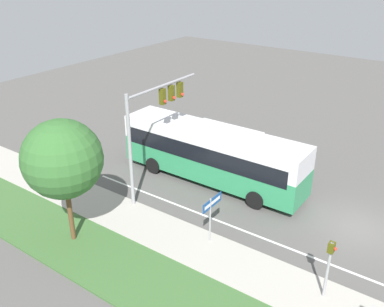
# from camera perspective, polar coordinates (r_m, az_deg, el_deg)

# --- Properties ---
(ground_plane) EXTENTS (80.00, 80.00, 0.00)m
(ground_plane) POSITION_cam_1_polar(r_m,az_deg,el_deg) (24.07, 21.22, -9.28)
(ground_plane) COLOR #565451
(sidewalk) EXTENTS (2.80, 80.00, 0.12)m
(sidewalk) POSITION_cam_1_polar(r_m,az_deg,el_deg) (19.20, 15.95, -18.18)
(sidewalk) COLOR #ADA89E
(sidewalk) RESTS_ON ground_plane
(lane_divider_near) EXTENTS (0.14, 30.00, 0.01)m
(lane_divider_near) POSITION_cam_1_polar(r_m,az_deg,el_deg) (21.17, 18.49, -14.03)
(lane_divider_near) COLOR silver
(lane_divider_near) RESTS_ON ground_plane
(bus) EXTENTS (2.72, 11.82, 3.69)m
(bus) POSITION_cam_1_polar(r_m,az_deg,el_deg) (25.86, 2.71, 0.24)
(bus) COLOR #2D8956
(bus) RESTS_ON ground_plane
(signal_gantry) EXTENTS (5.97, 0.41, 6.53)m
(signal_gantry) POSITION_cam_1_polar(r_m,az_deg,el_deg) (23.79, -5.14, 5.06)
(signal_gantry) COLOR #939399
(signal_gantry) RESTS_ON ground_plane
(pedestrian_signal) EXTENTS (0.28, 0.34, 2.79)m
(pedestrian_signal) POSITION_cam_1_polar(r_m,az_deg,el_deg) (18.23, 17.83, -13.47)
(pedestrian_signal) COLOR #939399
(pedestrian_signal) RESTS_ON ground_plane
(street_sign) EXTENTS (1.58, 0.08, 2.51)m
(street_sign) POSITION_cam_1_polar(r_m,az_deg,el_deg) (20.56, 2.60, -7.53)
(street_sign) COLOR #939399
(street_sign) RESTS_ON ground_plane
(roadside_tree) EXTENTS (3.71, 3.71, 6.23)m
(roadside_tree) POSITION_cam_1_polar(r_m,az_deg,el_deg) (20.24, -16.89, -0.72)
(roadside_tree) COLOR brown
(roadside_tree) RESTS_ON grass_verge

